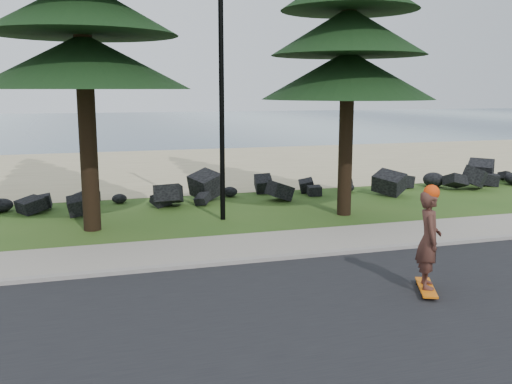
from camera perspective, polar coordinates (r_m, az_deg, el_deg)
ground at (r=12.92m, az=0.01°, el=-5.80°), size 160.00×160.00×0.00m
road at (r=8.96m, az=8.62°, el=-13.30°), size 160.00×7.00×0.02m
kerb at (r=12.09m, az=1.26°, el=-6.69°), size 160.00×0.20×0.10m
sidewalk at (r=13.10m, az=-0.24°, el=-5.40°), size 160.00×2.00×0.08m
beach_sand at (r=26.87m, az=-8.99°, el=2.48°), size 160.00×15.00×0.01m
ocean at (r=63.09m, az=-13.62°, el=6.70°), size 160.00×58.00×0.01m
seawall_boulders at (r=18.21m, az=-5.10°, el=-1.11°), size 60.00×2.40×1.10m
lamp_post at (r=15.52m, az=-3.49°, el=12.30°), size 0.25×0.14×8.14m
skateboarder at (r=10.45m, az=16.91°, el=-4.60°), size 0.67×1.05×1.93m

